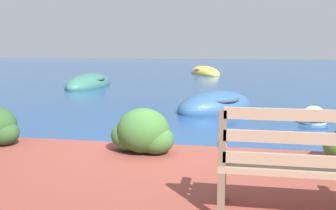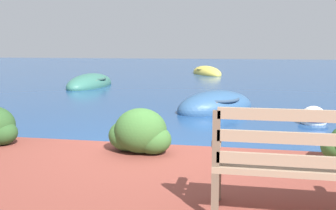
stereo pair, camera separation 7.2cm
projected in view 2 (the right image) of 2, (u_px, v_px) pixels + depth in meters
ground_plane at (155, 159)px, 5.38m from camera, size 80.00×80.00×0.00m
park_bench at (303, 161)px, 2.97m from camera, size 1.44×0.48×0.93m
hedge_clump_left at (140, 133)px, 4.89m from camera, size 0.86×0.62×0.59m
rowboat_nearest at (216, 108)px, 9.30m from camera, size 2.39×2.39×0.88m
rowboat_far at (90, 85)px, 14.79m from camera, size 1.41×3.20×0.89m
rowboat_outer at (207, 73)px, 20.96m from camera, size 2.43×3.41×0.82m
mooring_buoy at (313, 119)px, 7.79m from camera, size 0.60×0.60×0.54m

